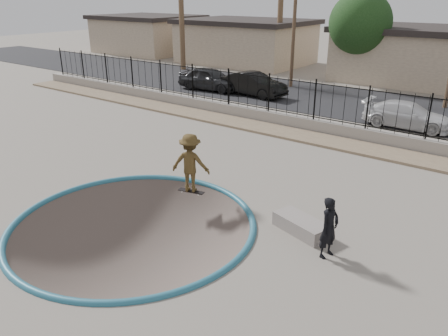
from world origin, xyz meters
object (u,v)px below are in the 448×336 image
skateboard (191,191)px  car_b (253,84)px  car_a (210,79)px  skater (190,166)px  car_c (408,115)px  videographer (329,228)px  concrete_ledge (301,225)px

skateboard → car_b: car_b is taller
car_a → car_b: car_a is taller
skater → skateboard: bearing=-113.4°
skateboard → car_c: 12.49m
videographer → concrete_ledge: bearing=70.6°
skater → skateboard: skater is taller
car_c → skateboard: bearing=162.6°
concrete_ledge → skater: bearing=179.1°
car_a → car_c: bearing=-100.3°
videographer → car_c: (-1.68, 12.72, -0.15)m
car_a → skater: bearing=-149.0°
videographer → car_c: size_ratio=0.38×
skater → car_c: size_ratio=0.46×
videographer → car_b: (-11.57, 14.14, -0.04)m
skateboard → concrete_ledge: concrete_ledge is taller
skateboard → car_a: size_ratio=0.21×
skater → car_a: size_ratio=0.44×
videographer → car_b: bearing=52.0°
car_a → car_c: (13.18, -1.11, -0.14)m
skater → car_b: size_ratio=0.44×
skater → concrete_ledge: skater is taller
videographer → concrete_ledge: 1.40m
skater → videographer: (5.15, -0.74, -0.17)m
car_b → car_c: car_b is taller
car_a → car_b: bearing=-90.2°
concrete_ledge → car_a: size_ratio=0.36×
videographer → car_c: bearing=20.3°
car_b → car_c: bearing=-94.5°
skater → concrete_ledge: size_ratio=1.21×
videographer → car_b: 18.27m
car_a → skateboard: bearing=-149.0°
skater → skateboard: size_ratio=2.08×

